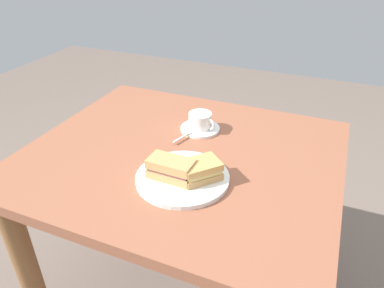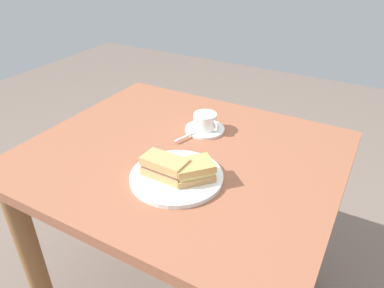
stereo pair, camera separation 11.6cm
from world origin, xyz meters
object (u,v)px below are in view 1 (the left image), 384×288
object	(u,v)px
coffee_saucer	(200,128)
dining_table	(182,186)
coffee_cup	(200,120)
spoon	(186,135)
sandwich_back	(200,170)
sandwich_plate	(183,178)
sandwich_front	(171,169)

from	to	relation	value
coffee_saucer	dining_table	bearing A→B (deg)	-89.27
coffee_cup	spoon	world-z (taller)	coffee_cup
dining_table	sandwich_back	xyz separation A→B (m)	(0.12, -0.13, 0.18)
sandwich_back	spoon	bearing A→B (deg)	122.54
dining_table	spoon	world-z (taller)	spoon
sandwich_plate	sandwich_front	bearing A→B (deg)	-143.19
dining_table	coffee_cup	world-z (taller)	coffee_cup
sandwich_plate	spoon	distance (m)	0.25
sandwich_back	coffee_cup	distance (m)	0.31
sandwich_front	coffee_cup	bearing A→B (deg)	96.84
sandwich_front	coffee_cup	world-z (taller)	sandwich_front
sandwich_front	sandwich_back	xyz separation A→B (m)	(0.08, 0.03, -0.00)
sandwich_plate	sandwich_back	size ratio (longest dim) A/B	2.03
dining_table	coffee_cup	xyz separation A→B (m)	(-0.00, 0.17, 0.18)
sandwich_plate	spoon	xyz separation A→B (m)	(-0.09, 0.23, 0.01)
coffee_cup	dining_table	bearing A→B (deg)	-89.79
sandwich_plate	coffee_saucer	distance (m)	0.31
dining_table	sandwich_front	distance (m)	0.25
sandwich_front	coffee_saucer	size ratio (longest dim) A/B	0.93
sandwich_plate	sandwich_back	world-z (taller)	sandwich_back
sandwich_plate	sandwich_front	size ratio (longest dim) A/B	2.05
sandwich_back	dining_table	bearing A→B (deg)	132.45
coffee_cup	sandwich_plate	bearing A→B (deg)	-77.83
sandwich_front	coffee_cup	xyz separation A→B (m)	(-0.04, 0.32, -0.00)
dining_table	spoon	xyz separation A→B (m)	(-0.02, 0.09, 0.15)
coffee_saucer	sandwich_plate	bearing A→B (deg)	-77.57
coffee_cup	spoon	bearing A→B (deg)	-107.75
coffee_saucer	spoon	distance (m)	0.08
sandwich_back	spoon	world-z (taller)	sandwich_back
spoon	coffee_cup	bearing A→B (deg)	72.25
sandwich_front	spoon	world-z (taller)	sandwich_front
dining_table	sandwich_plate	bearing A→B (deg)	-64.64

